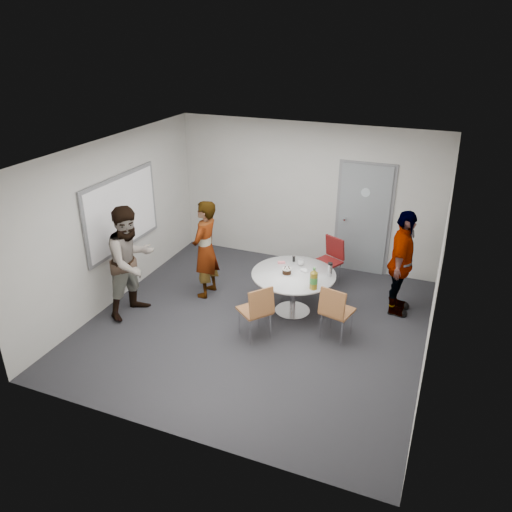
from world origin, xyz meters
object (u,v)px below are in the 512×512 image
at_px(door, 363,219).
at_px(person_left, 131,262).
at_px(whiteboard, 122,212).
at_px(chair_near_left, 258,308).
at_px(person_main, 205,249).
at_px(chair_near_right, 335,308).
at_px(chair_far, 330,257).
at_px(table, 295,279).
at_px(person_right, 401,263).

xyz_separation_m(door, person_left, (-3.05, -2.86, -0.12)).
distance_m(door, whiteboard, 4.25).
height_order(chair_near_left, person_main, person_main).
xyz_separation_m(chair_near_left, chair_near_right, (1.04, 0.41, -0.00)).
relative_size(door, chair_far, 2.41).
relative_size(chair_near_left, chair_near_right, 1.00).
height_order(whiteboard, chair_near_right, whiteboard).
height_order(table, chair_near_left, table).
height_order(whiteboard, person_main, whiteboard).
xyz_separation_m(door, whiteboard, (-3.56, -2.28, 0.42)).
relative_size(table, person_left, 0.73).
distance_m(whiteboard, chair_near_right, 3.78).
height_order(chair_near_left, person_left, person_left).
distance_m(chair_far, person_main, 2.21).
distance_m(whiteboard, person_left, 0.95).
height_order(whiteboard, table, whiteboard).
relative_size(whiteboard, chair_near_left, 2.17).
bearing_deg(chair_near_left, chair_far, 23.75).
bearing_deg(chair_near_left, whiteboard, 116.10).
bearing_deg(chair_far, person_right, -176.49).
relative_size(door, table, 1.59).
distance_m(table, person_main, 1.61).
relative_size(whiteboard, person_main, 1.12).
height_order(table, chair_near_right, table).
height_order(whiteboard, person_right, whiteboard).
bearing_deg(person_main, person_left, -38.99).
bearing_deg(chair_near_left, chair_near_right, -30.50).
bearing_deg(person_right, door, 33.41).
bearing_deg(chair_near_right, chair_far, 119.43).
distance_m(chair_far, person_left, 3.42).
bearing_deg(person_right, chair_near_left, 131.02).
distance_m(person_main, person_left, 1.25).
bearing_deg(person_right, table, 112.88).
bearing_deg(person_left, chair_near_right, -67.58).
relative_size(chair_near_right, chair_far, 0.99).
distance_m(table, person_left, 2.58).
xyz_separation_m(table, person_right, (1.52, 0.65, 0.26)).
relative_size(whiteboard, person_left, 1.05).
bearing_deg(chair_near_left, person_right, -10.48).
xyz_separation_m(whiteboard, chair_near_left, (2.62, -0.56, -0.92)).
height_order(chair_near_right, person_right, person_right).
height_order(whiteboard, chair_near_left, whiteboard).
bearing_deg(table, chair_near_right, -33.94).
bearing_deg(person_right, chair_near_right, 147.08).
height_order(table, person_right, person_right).
height_order(door, person_main, door).
bearing_deg(person_left, whiteboard, 56.17).
bearing_deg(chair_far, chair_near_left, 102.15).
xyz_separation_m(whiteboard, person_right, (4.41, 1.01, -0.58)).
xyz_separation_m(table, chair_far, (0.27, 1.18, -0.07)).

